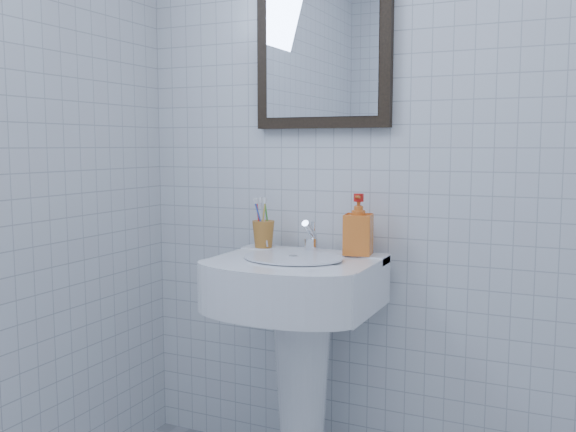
% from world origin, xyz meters
% --- Properties ---
extents(wall_back, '(2.20, 0.02, 2.50)m').
position_xyz_m(wall_back, '(0.00, 1.20, 1.25)').
color(wall_back, silver).
rests_on(wall_back, ground).
extents(washbasin, '(0.53, 0.39, 0.82)m').
position_xyz_m(washbasin, '(-0.38, 0.98, 0.55)').
color(washbasin, white).
rests_on(washbasin, ground).
extents(faucet, '(0.05, 0.10, 0.12)m').
position_xyz_m(faucet, '(-0.38, 1.08, 0.86)').
color(faucet, silver).
rests_on(faucet, washbasin).
extents(toothbrush_cup, '(0.10, 0.10, 0.10)m').
position_xyz_m(toothbrush_cup, '(-0.57, 1.09, 0.86)').
color(toothbrush_cup, '#B26E27').
rests_on(toothbrush_cup, washbasin).
extents(soap_dispenser, '(0.11, 0.11, 0.20)m').
position_xyz_m(soap_dispenser, '(-0.21, 1.09, 0.91)').
color(soap_dispenser, '#D64514').
rests_on(soap_dispenser, washbasin).
extents(wall_mirror, '(0.50, 0.04, 0.62)m').
position_xyz_m(wall_mirror, '(-0.38, 1.18, 1.55)').
color(wall_mirror, black).
rests_on(wall_mirror, wall_back).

